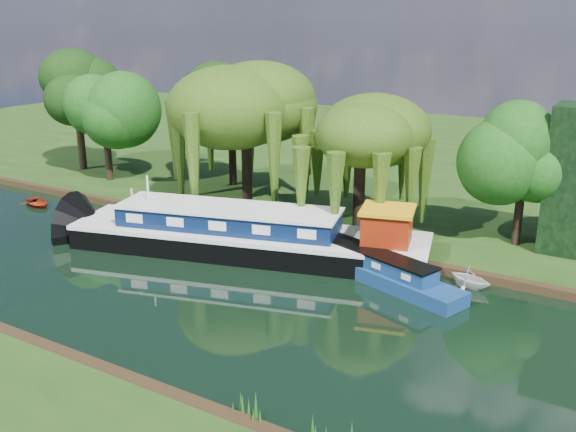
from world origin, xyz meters
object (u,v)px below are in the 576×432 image
Objects in this scene: narrowboat at (371,267)px; white_cruiser at (469,287)px; dutch_barge at (250,235)px; red_dinghy at (37,206)px.

narrowboat is 4.94m from white_cruiser.
white_cruiser is (12.01, 1.65, -1.06)m from dutch_barge.
narrowboat is at bearing -70.08° from red_dinghy.
white_cruiser is at bearing -7.55° from dutch_barge.
white_cruiser is at bearing -67.69° from red_dinghy.
white_cruiser is (4.73, 1.33, -0.56)m from narrowboat.
dutch_barge is 7.31m from narrowboat.
red_dinghy is (-25.60, -0.34, -0.56)m from narrowboat.
red_dinghy is 1.23× the size of white_cruiser.
dutch_barge reaches higher than white_cruiser.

